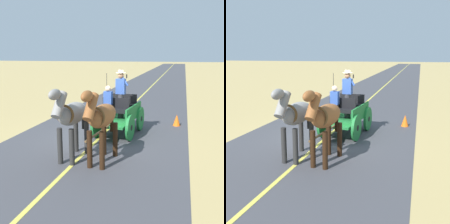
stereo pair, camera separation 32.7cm
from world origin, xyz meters
TOP-DOWN VIEW (x-y plane):
  - ground_plane at (0.00, 0.00)m, footprint 200.00×200.00m
  - road_surface at (0.00, 0.00)m, footprint 6.42×160.00m
  - road_centre_stripe at (0.00, 0.00)m, footprint 0.12×160.00m
  - horse_drawn_carriage at (-0.58, -0.65)m, footprint 1.62×4.52m
  - horse_near_side at (-0.76, 2.41)m, footprint 0.70×2.14m
  - horse_off_side at (0.16, 2.33)m, footprint 0.65×2.13m
  - traffic_cone at (-2.73, -2.51)m, footprint 0.32×0.32m

SIDE VIEW (x-z plane):
  - ground_plane at x=0.00m, z-range 0.00..0.00m
  - road_surface at x=0.00m, z-range 0.00..0.01m
  - road_centre_stripe at x=0.00m, z-range 0.01..0.01m
  - traffic_cone at x=-2.73m, z-range 0.00..0.50m
  - horse_drawn_carriage at x=-0.58m, z-range -0.43..2.07m
  - horse_near_side at x=-0.76m, z-range 0.22..2.43m
  - horse_off_side at x=0.16m, z-range 0.22..2.43m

